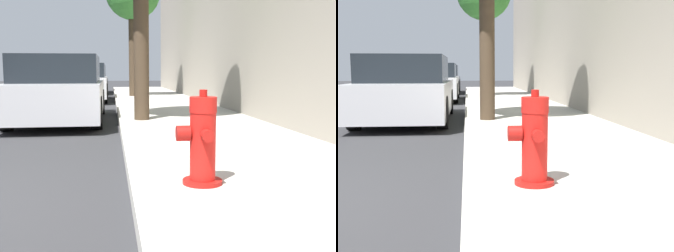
% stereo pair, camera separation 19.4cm
% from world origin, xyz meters
% --- Properties ---
extents(sidewalk_slab, '(2.61, 40.00, 0.16)m').
position_xyz_m(sidewalk_slab, '(3.39, 0.00, 0.08)').
color(sidewalk_slab, '#B7B2A8').
rests_on(sidewalk_slab, ground_plane).
extents(fire_hydrant, '(0.38, 0.39, 0.77)m').
position_xyz_m(fire_hydrant, '(2.66, 0.06, 0.51)').
color(fire_hydrant, '#A91511').
rests_on(fire_hydrant, sidewalk_slab).
extents(parked_car_near, '(1.79, 4.37, 1.37)m').
position_xyz_m(parked_car_near, '(0.88, 5.82, 0.66)').
color(parked_car_near, '#B7B7BC').
rests_on(parked_car_near, ground_plane).
extents(parked_car_mid, '(1.86, 4.01, 1.31)m').
position_xyz_m(parked_car_mid, '(0.90, 11.73, 0.64)').
color(parked_car_mid, silver).
rests_on(parked_car_mid, ground_plane).
extents(parked_car_far, '(1.81, 3.94, 1.30)m').
position_xyz_m(parked_car_far, '(0.90, 16.73, 0.64)').
color(parked_car_far, '#4C5156').
rests_on(parked_car_far, ground_plane).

